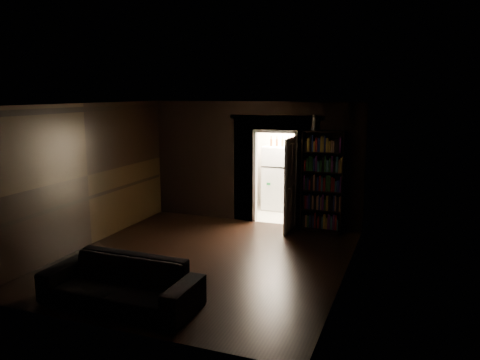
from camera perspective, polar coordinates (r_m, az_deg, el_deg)
The scene contains 9 objects.
ground at distance 8.68m, azimuth -4.33°, elevation -9.62°, with size 5.50×5.50×0.00m, color black.
room_walls at distance 9.22m, azimuth -1.72°, elevation 2.42°, with size 5.02×5.61×2.84m.
kitchen_alcove at distance 11.76m, azimuth 5.81°, elevation 1.83°, with size 2.20×1.80×2.60m.
sofa at distance 6.98m, azimuth -14.38°, elevation -11.22°, with size 2.29×0.99×0.88m, color black.
bookshelf at distance 10.26m, azimuth 10.04°, elevation -0.20°, with size 0.90×0.32×2.20m, color black.
refrigerator at distance 12.13m, azimuth 4.74°, elevation 0.28°, with size 0.74×0.68×1.65m, color silver.
door at distance 10.18m, azimuth 6.09°, elevation -0.61°, with size 0.85×0.05×2.05m, color white.
figurine at distance 10.23m, azimuth 8.97°, elevation 6.94°, with size 0.11×0.11×0.33m, color silver.
bottles at distance 11.90m, azimuth 4.86°, elevation 4.72°, with size 0.64×0.08×0.26m, color black.
Camera 1 is at (3.47, -7.36, 3.01)m, focal length 35.00 mm.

